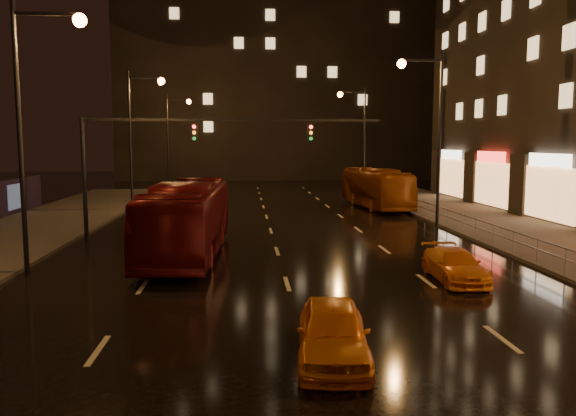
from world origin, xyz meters
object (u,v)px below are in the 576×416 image
Objects in this scene: bus_curb at (375,188)px; taxi_near at (333,332)px; bus_red at (188,218)px; taxi_far at (455,265)px.

taxi_near is at bearing -109.54° from bus_curb.
bus_red reaches higher than taxi_near.
taxi_far is at bearing -26.61° from bus_red.
taxi_far is (5.55, 7.06, -0.11)m from taxi_near.
bus_curb is 30.95m from taxi_near.
bus_curb reaches higher than taxi_far.
bus_curb is 2.77× the size of taxi_far.
bus_red is 11.50m from taxi_far.
bus_curb is 22.97m from taxi_far.
taxi_far is (10.02, -5.55, -1.05)m from bus_red.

